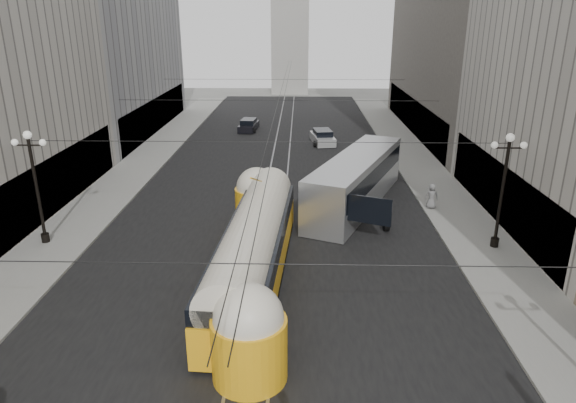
{
  "coord_description": "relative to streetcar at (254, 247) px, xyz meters",
  "views": [
    {
      "loc": [
        1.77,
        -8.21,
        12.2
      ],
      "look_at": [
        1.23,
        13.95,
        4.16
      ],
      "focal_mm": 32.0,
      "sensor_mm": 36.0,
      "label": 1
    }
  ],
  "objects": [
    {
      "name": "sidewalk_left",
      "position": [
        -11.61,
        21.97,
        -1.74
      ],
      "size": [
        4.0,
        72.0,
        0.15
      ],
      "primitive_type": "cube",
      "color": "gray",
      "rests_on": "ground"
    },
    {
      "name": "road",
      "position": [
        0.39,
        18.47,
        -1.82
      ],
      "size": [
        20.0,
        85.0,
        0.02
      ],
      "primitive_type": "cube",
      "color": "black",
      "rests_on": "ground"
    },
    {
      "name": "sidewalk_right",
      "position": [
        12.39,
        21.97,
        -1.74
      ],
      "size": [
        4.0,
        72.0,
        0.15
      ],
      "primitive_type": "cube",
      "color": "gray",
      "rests_on": "ground"
    },
    {
      "name": "city_bus",
      "position": [
        5.98,
        10.89,
        0.05
      ],
      "size": [
        7.79,
        13.91,
        3.41
      ],
      "color": "#A6A9AB",
      "rests_on": "ground"
    },
    {
      "name": "rail_left",
      "position": [
        -0.36,
        18.47,
        -1.82
      ],
      "size": [
        0.12,
        85.0,
        0.04
      ],
      "primitive_type": "cube",
      "color": "gray",
      "rests_on": "ground"
    },
    {
      "name": "sedan_dark_far",
      "position": [
        -3.66,
        34.84,
        -1.22
      ],
      "size": [
        2.12,
        4.31,
        1.31
      ],
      "color": "black",
      "rests_on": "ground"
    },
    {
      "name": "sedan_white_far",
      "position": [
        4.43,
        28.76,
        -1.17
      ],
      "size": [
        2.54,
        4.73,
        1.42
      ],
      "color": "silver",
      "rests_on": "ground"
    },
    {
      "name": "rail_right",
      "position": [
        1.14,
        18.47,
        -1.82
      ],
      "size": [
        0.12,
        85.0,
        0.04
      ],
      "primitive_type": "cube",
      "color": "gray",
      "rests_on": "ground"
    },
    {
      "name": "lamppost_left_mid",
      "position": [
        -12.21,
        3.97,
        1.93
      ],
      "size": [
        1.86,
        0.44,
        6.37
      ],
      "color": "black",
      "rests_on": "sidewalk_left"
    },
    {
      "name": "pedestrian_sidewalk_right",
      "position": [
        10.89,
        9.94,
        -0.83
      ],
      "size": [
        0.89,
        0.62,
        1.68
      ],
      "primitive_type": "imported",
      "rotation": [
        0.0,
        0.0,
        2.99
      ],
      "color": "slate",
      "rests_on": "sidewalk_right"
    },
    {
      "name": "streetcar",
      "position": [
        0.0,
        0.0,
        0.0
      ],
      "size": [
        3.57,
        16.92,
        3.72
      ],
      "color": "#FFB116",
      "rests_on": "ground"
    },
    {
      "name": "lamppost_right_mid",
      "position": [
        12.99,
        3.97,
        1.93
      ],
      "size": [
        1.86,
        0.44,
        6.37
      ],
      "color": "black",
      "rests_on": "sidewalk_right"
    },
    {
      "name": "catenary",
      "position": [
        0.51,
        17.46,
        4.07
      ],
      "size": [
        25.0,
        72.0,
        0.23
      ],
      "color": "black",
      "rests_on": "ground"
    }
  ]
}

